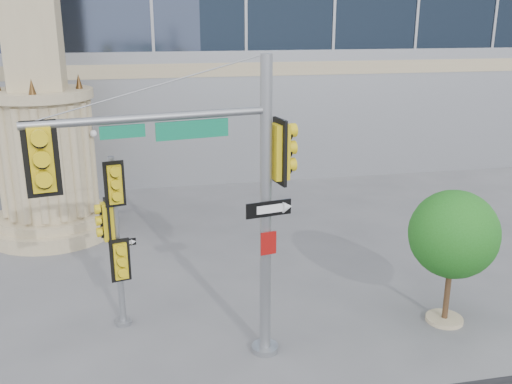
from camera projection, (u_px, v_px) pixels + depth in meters
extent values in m
plane|color=#545456|center=(275.00, 350.00, 13.28)|extent=(120.00, 120.00, 0.00)
cylinder|color=tan|center=(54.00, 226.00, 20.47)|extent=(4.40, 4.40, 0.50)
cylinder|color=tan|center=(53.00, 215.00, 20.35)|extent=(3.80, 3.80, 0.30)
cylinder|color=tan|center=(46.00, 156.00, 19.71)|extent=(3.00, 3.00, 4.00)
cylinder|color=tan|center=(40.00, 94.00, 19.08)|extent=(3.50, 3.50, 0.30)
cone|color=#472D14|center=(79.00, 81.00, 19.21)|extent=(0.24, 0.24, 0.50)
cylinder|color=slate|center=(265.00, 348.00, 13.25)|extent=(0.63, 0.63, 0.13)
cylinder|color=slate|center=(266.00, 214.00, 12.27)|extent=(0.25, 0.25, 6.74)
cylinder|color=slate|center=(152.00, 118.00, 10.75)|extent=(4.67, 1.02, 0.16)
cube|color=#0D724D|center=(193.00, 129.00, 11.10)|extent=(1.44, 0.31, 0.36)
cube|color=gold|center=(42.00, 159.00, 10.20)|extent=(0.67, 0.42, 1.40)
cube|color=gold|center=(280.00, 152.00, 11.99)|extent=(0.42, 0.67, 1.40)
cube|color=black|center=(269.00, 209.00, 12.08)|extent=(1.02, 0.22, 0.34)
cube|color=maroon|center=(268.00, 243.00, 12.31)|extent=(0.36, 0.10, 0.52)
cylinder|color=slate|center=(124.00, 322.00, 14.40)|extent=(0.42, 0.42, 0.10)
cylinder|color=slate|center=(117.00, 244.00, 13.78)|extent=(0.16, 0.16, 4.35)
cube|color=gold|center=(114.00, 184.00, 13.15)|extent=(0.52, 0.35, 1.09)
cube|color=gold|center=(108.00, 222.00, 13.52)|extent=(0.35, 0.52, 1.09)
cube|color=gold|center=(120.00, 260.00, 13.71)|extent=(0.52, 0.35, 1.09)
cube|color=black|center=(125.00, 243.00, 13.74)|extent=(0.53, 0.15, 0.17)
cylinder|color=tan|center=(444.00, 319.00, 14.54)|extent=(0.93, 0.93, 0.10)
cylinder|color=#382314|center=(448.00, 288.00, 14.28)|extent=(0.14, 0.14, 1.86)
sphere|color=#1B5B14|center=(454.00, 234.00, 13.85)|extent=(2.17, 2.17, 2.17)
sphere|color=#1B5B14|center=(464.00, 241.00, 14.28)|extent=(1.34, 1.34, 1.34)
sphere|color=#1B5B14|center=(444.00, 249.00, 13.62)|extent=(1.14, 1.14, 1.14)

